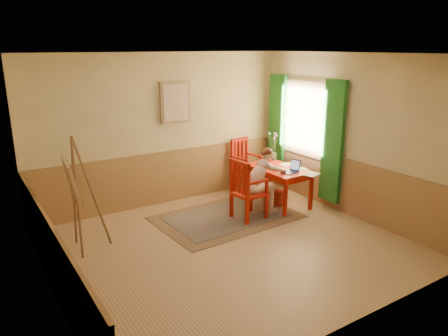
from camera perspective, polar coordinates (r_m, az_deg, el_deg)
room at (r=5.97m, az=0.82°, el=1.63°), size 5.04×4.54×2.84m
wainscot at (r=6.89m, az=-2.86°, el=-4.23°), size 5.00×4.50×1.00m
window at (r=8.30m, az=10.67°, el=5.09°), size 0.12×2.01×2.20m
wall_portrait at (r=7.88m, az=-6.56°, el=8.78°), size 0.60×0.05×0.76m
rug at (r=7.46m, az=0.42°, el=-6.61°), size 2.47×1.71×0.02m
table at (r=7.93m, az=7.36°, el=-0.59°), size 0.75×1.22×0.72m
chair_left at (r=7.21m, az=3.10°, el=-2.97°), size 0.53×0.51×1.08m
chair_back at (r=8.72m, az=2.85°, el=0.43°), size 0.56×0.58×1.07m
figure at (r=7.36m, az=4.93°, el=-1.55°), size 0.91×0.42×1.21m
laptop at (r=7.67m, az=9.11°, el=-0.23°), size 0.38×0.28×0.21m
papers at (r=7.90m, az=8.94°, el=-0.02°), size 0.74×1.19×0.00m
vase at (r=8.39m, az=6.75°, el=2.81°), size 0.18×0.28×0.56m
wastebasket at (r=8.04m, az=7.44°, el=-4.08°), size 0.28×0.28×0.27m
easel at (r=6.33m, az=-19.63°, el=-2.09°), size 0.60×0.77×1.72m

